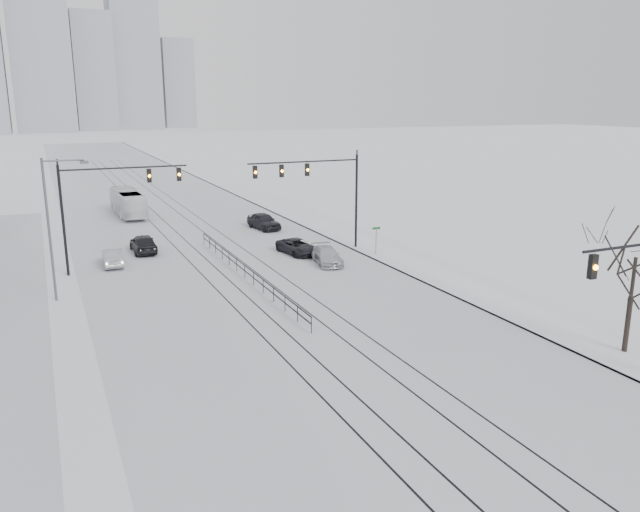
{
  "coord_description": "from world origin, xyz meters",
  "views": [
    {
      "loc": [
        -12.64,
        -11.35,
        12.34
      ],
      "look_at": [
        2.34,
        22.08,
        3.2
      ],
      "focal_mm": 35.0,
      "sensor_mm": 36.0,
      "label": 1
    }
  ],
  "objects": [
    {
      "name": "tram_rails",
      "position": [
        -0.0,
        40.0,
        0.02
      ],
      "size": [
        5.3,
        180.0,
        0.01
      ],
      "color": "black",
      "rests_on": "ground"
    },
    {
      "name": "box_truck",
      "position": [
        -4.17,
        59.26,
        1.43
      ],
      "size": [
        2.75,
        10.35,
        2.86
      ],
      "primitive_type": "imported",
      "rotation": [
        0.0,
        0.0,
        3.18
      ],
      "color": "white",
      "rests_on": "ground"
    },
    {
      "name": "road",
      "position": [
        0.0,
        60.0,
        0.01
      ],
      "size": [
        22.0,
        260.0,
        0.02
      ],
      "primitive_type": "cube",
      "color": "silver",
      "rests_on": "ground"
    },
    {
      "name": "curb",
      "position": [
        11.05,
        60.0,
        0.06
      ],
      "size": [
        0.1,
        260.0,
        0.12
      ],
      "primitive_type": "cube",
      "color": "gray",
      "rests_on": "ground"
    },
    {
      "name": "sedan_nb_far",
      "position": [
        7.03,
        46.11,
        0.79
      ],
      "size": [
        2.51,
        4.87,
        1.59
      ],
      "primitive_type": "imported",
      "rotation": [
        0.0,
        0.0,
        0.14
      ],
      "color": "black",
      "rests_on": "ground"
    },
    {
      "name": "sedan_nb_right",
      "position": [
        7.06,
        31.26,
        0.64
      ],
      "size": [
        2.58,
        4.68,
        1.28
      ],
      "primitive_type": "imported",
      "rotation": [
        0.0,
        0.0,
        -0.18
      ],
      "color": "silver",
      "rests_on": "ground"
    },
    {
      "name": "sedan_nb_front",
      "position": [
        6.15,
        35.19,
        0.61
      ],
      "size": [
        2.63,
        4.66,
        1.23
      ],
      "primitive_type": "imported",
      "rotation": [
        0.0,
        0.0,
        0.14
      ],
      "color": "black",
      "rests_on": "ground"
    },
    {
      "name": "bare_tree",
      "position": [
        13.2,
        9.0,
        4.49
      ],
      "size": [
        4.4,
        4.4,
        6.1
      ],
      "color": "black",
      "rests_on": "ground"
    },
    {
      "name": "skyline",
      "position": [
        5.02,
        273.63,
        30.65
      ],
      "size": [
        96.0,
        48.0,
        72.0
      ],
      "color": "#9399A1",
      "rests_on": "ground"
    },
    {
      "name": "sedan_sb_outer",
      "position": [
        -8.22,
        37.47,
        0.66
      ],
      "size": [
        1.55,
        4.06,
        1.32
      ],
      "primitive_type": "imported",
      "rotation": [
        0.0,
        0.0,
        3.1
      ],
      "color": "#A8A9B0",
      "rests_on": "ground"
    },
    {
      "name": "street_light_west",
      "position": [
        -12.2,
        30.0,
        5.21
      ],
      "size": [
        2.73,
        0.25,
        9.0
      ],
      "color": "#595B60",
      "rests_on": "ground"
    },
    {
      "name": "median_fence",
      "position": [
        0.0,
        30.0,
        0.53
      ],
      "size": [
        0.06,
        24.0,
        1.0
      ],
      "color": "black",
      "rests_on": "ground"
    },
    {
      "name": "sedan_sb_inner",
      "position": [
        -5.38,
        40.93,
        0.77
      ],
      "size": [
        1.85,
        4.56,
        1.55
      ],
      "primitive_type": "imported",
      "rotation": [
        0.0,
        0.0,
        3.15
      ],
      "color": "black",
      "rests_on": "ground"
    },
    {
      "name": "traffic_mast_ne",
      "position": [
        8.15,
        34.99,
        5.76
      ],
      "size": [
        9.6,
        0.37,
        8.0
      ],
      "color": "black",
      "rests_on": "ground"
    },
    {
      "name": "traffic_mast_nw",
      "position": [
        -8.52,
        36.0,
        5.57
      ],
      "size": [
        9.1,
        0.37,
        8.0
      ],
      "color": "black",
      "rests_on": "ground"
    },
    {
      "name": "street_sign",
      "position": [
        11.8,
        32.0,
        1.61
      ],
      "size": [
        0.7,
        0.06,
        2.4
      ],
      "color": "#595B60",
      "rests_on": "ground"
    },
    {
      "name": "sidewalk_east",
      "position": [
        13.5,
        60.0,
        0.08
      ],
      "size": [
        5.0,
        260.0,
        0.16
      ],
      "primitive_type": "cube",
      "color": "white",
      "rests_on": "ground"
    }
  ]
}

